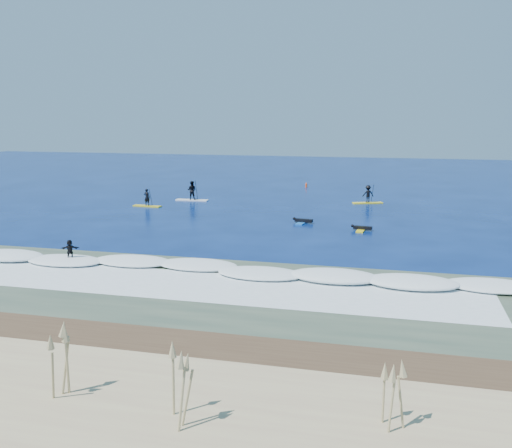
% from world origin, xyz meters
% --- Properties ---
extents(ground, '(160.00, 160.00, 0.00)m').
position_xyz_m(ground, '(0.00, 0.00, 0.00)').
color(ground, '#031548').
rests_on(ground, ground).
extents(wet_sand_strip, '(90.00, 5.00, 0.08)m').
position_xyz_m(wet_sand_strip, '(0.00, -21.50, 0.00)').
color(wet_sand_strip, '#432E1F').
rests_on(wet_sand_strip, ground).
extents(shallow_water, '(90.00, 13.00, 0.01)m').
position_xyz_m(shallow_water, '(0.00, -14.00, 0.01)').
color(shallow_water, '#324435').
rests_on(shallow_water, ground).
extents(breaking_wave, '(40.00, 6.00, 0.30)m').
position_xyz_m(breaking_wave, '(0.00, -10.00, 0.00)').
color(breaking_wave, white).
rests_on(breaking_wave, ground).
extents(whitewater, '(34.00, 5.00, 0.02)m').
position_xyz_m(whitewater, '(0.00, -13.00, 0.00)').
color(whitewater, silver).
rests_on(whitewater, ground).
extents(sup_paddler_left, '(2.88, 0.98, 1.98)m').
position_xyz_m(sup_paddler_left, '(-11.21, 10.25, 0.62)').
color(sup_paddler_left, gold).
rests_on(sup_paddler_left, ground).
extents(sup_paddler_center, '(3.37, 0.95, 2.34)m').
position_xyz_m(sup_paddler_center, '(-8.39, 14.96, 0.88)').
color(sup_paddler_center, white).
rests_on(sup_paddler_center, ground).
extents(sup_paddler_right, '(3.06, 1.82, 2.10)m').
position_xyz_m(sup_paddler_right, '(9.25, 17.42, 0.82)').
color(sup_paddler_right, yellow).
rests_on(sup_paddler_right, ground).
extents(prone_paddler_near, '(1.62, 2.08, 0.43)m').
position_xyz_m(prone_paddler_near, '(9.55, 3.58, 0.14)').
color(prone_paddler_near, yellow).
rests_on(prone_paddler_near, ground).
extents(prone_paddler_far, '(1.69, 2.17, 0.44)m').
position_xyz_m(prone_paddler_far, '(4.69, 5.47, 0.15)').
color(prone_paddler_far, blue).
rests_on(prone_paddler_far, ground).
extents(wave_surfer, '(1.77, 1.05, 1.24)m').
position_xyz_m(wave_surfer, '(-6.67, -10.42, 0.73)').
color(wave_surfer, silver).
rests_on(wave_surfer, breaking_wave).
extents(marker_buoy, '(0.25, 0.25, 0.61)m').
position_xyz_m(marker_buoy, '(1.28, 28.65, 0.26)').
color(marker_buoy, '#F94A16').
rests_on(marker_buoy, ground).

